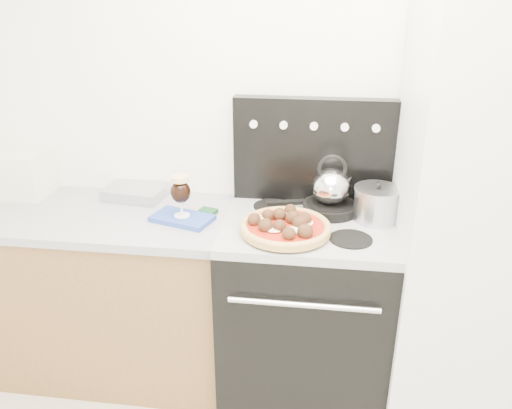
% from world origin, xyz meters
% --- Properties ---
extents(room_shell, '(3.52, 3.01, 2.52)m').
position_xyz_m(room_shell, '(0.00, 0.29, 1.25)').
color(room_shell, beige).
rests_on(room_shell, ground).
extents(base_cabinet, '(1.45, 0.60, 0.86)m').
position_xyz_m(base_cabinet, '(-1.02, 1.20, 0.43)').
color(base_cabinet, brown).
rests_on(base_cabinet, ground).
extents(countertop, '(1.48, 0.63, 0.04)m').
position_xyz_m(countertop, '(-1.02, 1.20, 0.88)').
color(countertop, '#A0A1AC').
rests_on(countertop, base_cabinet).
extents(stove_body, '(0.76, 0.65, 0.88)m').
position_xyz_m(stove_body, '(0.08, 1.18, 0.44)').
color(stove_body, black).
rests_on(stove_body, ground).
extents(cooktop, '(0.76, 0.65, 0.04)m').
position_xyz_m(cooktop, '(0.08, 1.18, 0.90)').
color(cooktop, '#ADADB2').
rests_on(cooktop, stove_body).
extents(backguard, '(0.76, 0.08, 0.50)m').
position_xyz_m(backguard, '(0.08, 1.45, 1.17)').
color(backguard, black).
rests_on(backguard, cooktop).
extents(fridge, '(0.64, 0.68, 1.90)m').
position_xyz_m(fridge, '(0.78, 1.15, 0.95)').
color(fridge, silver).
rests_on(fridge, ground).
extents(toaster_oven, '(0.37, 0.28, 0.23)m').
position_xyz_m(toaster_oven, '(-1.45, 1.38, 1.01)').
color(toaster_oven, silver).
rests_on(toaster_oven, countertop).
extents(foil_sheet, '(0.32, 0.25, 0.06)m').
position_xyz_m(foil_sheet, '(-0.80, 1.40, 0.93)').
color(foil_sheet, silver).
rests_on(foil_sheet, countertop).
extents(oven_mitt, '(0.31, 0.23, 0.02)m').
position_xyz_m(oven_mitt, '(-0.50, 1.16, 0.91)').
color(oven_mitt, '#2D4BAD').
rests_on(oven_mitt, countertop).
extents(beer_glass, '(0.11, 0.11, 0.20)m').
position_xyz_m(beer_glass, '(-0.50, 1.16, 1.02)').
color(beer_glass, black).
rests_on(beer_glass, oven_mitt).
extents(pizza_pan, '(0.37, 0.37, 0.01)m').
position_xyz_m(pizza_pan, '(-0.01, 1.05, 0.93)').
color(pizza_pan, black).
rests_on(pizza_pan, cooktop).
extents(pizza, '(0.43, 0.43, 0.05)m').
position_xyz_m(pizza, '(-0.01, 1.05, 0.96)').
color(pizza, tan).
rests_on(pizza, pizza_pan).
extents(skillet, '(0.31, 0.31, 0.04)m').
position_xyz_m(skillet, '(0.17, 1.29, 0.94)').
color(skillet, black).
rests_on(skillet, cooktop).
extents(tea_kettle, '(0.23, 0.23, 0.20)m').
position_xyz_m(tea_kettle, '(0.17, 1.29, 1.06)').
color(tea_kettle, silver).
rests_on(tea_kettle, skillet).
extents(stock_pot, '(0.23, 0.23, 0.15)m').
position_xyz_m(stock_pot, '(0.38, 1.24, 0.99)').
color(stock_pot, '#B6B6BF').
rests_on(stock_pot, cooktop).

